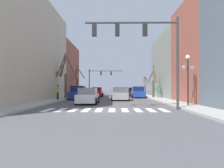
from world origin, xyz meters
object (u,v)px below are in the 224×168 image
object	(u,v)px
car_parked_right_near	(138,93)
pedestrian_on_right_sidewalk	(58,91)
traffic_signal_far	(100,76)
car_parked_left_near	(78,93)
pedestrian_on_left_sidewalk	(159,90)
street_tree_right_far	(153,83)
street_tree_right_near	(145,86)
car_parked_right_mid	(133,92)
street_tree_left_far	(65,77)
car_at_intersection	(120,94)
car_driving_away_lane	(88,96)
car_parked_left_mid	(97,92)
pedestrian_waiting_at_curb	(153,91)
street_lamp_right_corner	(188,69)
street_tree_left_near	(77,83)
traffic_signal_near	(144,41)

from	to	relation	value
car_parked_right_near	pedestrian_on_right_sidewalk	bearing A→B (deg)	127.48
traffic_signal_far	car_parked_left_near	world-z (taller)	traffic_signal_far
pedestrian_on_left_sidewalk	street_tree_right_far	distance (m)	1.48
pedestrian_on_right_sidewalk	street_tree_right_near	world-z (taller)	street_tree_right_near
car_parked_right_mid	car_parked_right_near	world-z (taller)	car_parked_right_near
street_tree_left_far	car_parked_left_near	bearing A→B (deg)	-31.09
car_at_intersection	street_tree_left_far	bearing A→B (deg)	66.69
pedestrian_on_right_sidewalk	street_tree_right_far	distance (m)	14.00
traffic_signal_far	car_parked_right_near	size ratio (longest dim) A/B	1.64
car_driving_away_lane	street_tree_right_far	size ratio (longest dim) A/B	1.02
car_parked_right_near	pedestrian_on_left_sidewalk	distance (m)	3.81
car_parked_left_mid	pedestrian_waiting_at_curb	bearing A→B (deg)	62.57
street_lamp_right_corner	car_parked_right_near	bearing A→B (deg)	98.48
car_parked_left_near	pedestrian_on_left_sidewalk	xyz separation A→B (m)	(11.17, 2.20, 0.39)
street_lamp_right_corner	car_parked_right_mid	bearing A→B (deg)	95.92
street_tree_left_far	car_parked_right_mid	bearing A→B (deg)	47.19
car_parked_right_near	pedestrian_waiting_at_curb	size ratio (longest dim) A/B	3.00
car_parked_left_near	street_tree_right_near	bearing A→B (deg)	-37.69
pedestrian_waiting_at_curb	car_parked_right_near	bearing A→B (deg)	-122.46
car_parked_left_near	car_parked_right_near	size ratio (longest dim) A/B	1.04
pedestrian_on_left_sidewalk	street_tree_right_near	world-z (taller)	street_tree_right_near
car_parked_right_mid	street_tree_left_near	world-z (taller)	street_tree_left_near
traffic_signal_near	car_parked_left_near	xyz separation A→B (m)	(-6.95, 13.43, -4.08)
street_lamp_right_corner	pedestrian_on_right_sidewalk	size ratio (longest dim) A/B	2.32
street_tree_left_far	street_lamp_right_corner	bearing A→B (deg)	-43.88
pedestrian_on_left_sidewalk	street_tree_left_far	world-z (taller)	street_tree_left_far
traffic_signal_near	street_tree_right_near	xyz separation A→B (m)	(3.99, 27.59, -3.08)
street_tree_left_near	pedestrian_on_left_sidewalk	bearing A→B (deg)	-37.12
car_parked_right_near	street_tree_right_near	distance (m)	9.70
street_lamp_right_corner	car_parked_left_mid	world-z (taller)	street_lamp_right_corner
street_lamp_right_corner	street_tree_left_near	xyz separation A→B (m)	(-13.08, 23.53, -0.53)
pedestrian_on_right_sidewalk	street_tree_left_near	xyz separation A→B (m)	(-0.33, 15.46, 1.33)
car_parked_right_near	pedestrian_on_right_sidewalk	xyz separation A→B (m)	(-10.37, -7.95, 0.38)
pedestrian_on_right_sidewalk	street_tree_right_near	distance (m)	21.54
pedestrian_waiting_at_curb	car_parked_right_mid	bearing A→B (deg)	-175.66
pedestrian_on_right_sidewalk	car_parked_left_mid	bearing A→B (deg)	169.96
traffic_signal_far	car_at_intersection	distance (m)	22.90
car_parked_right_mid	car_driving_away_lane	world-z (taller)	car_parked_right_mid
pedestrian_waiting_at_curb	traffic_signal_near	bearing A→B (deg)	-23.07
traffic_signal_near	street_tree_right_far	world-z (taller)	traffic_signal_near
car_parked_left_near	car_driving_away_lane	xyz separation A→B (m)	(2.26, -7.71, -0.11)
street_lamp_right_corner	car_parked_left_near	distance (m)	15.73
car_driving_away_lane	traffic_signal_far	bearing A→B (deg)	-178.37
car_parked_left_mid	car_at_intersection	world-z (taller)	car_at_intersection
pedestrian_waiting_at_curb	car_parked_left_mid	bearing A→B (deg)	-128.24
street_tree_right_near	street_lamp_right_corner	bearing A→B (deg)	-90.21
traffic_signal_far	pedestrian_waiting_at_curb	size ratio (longest dim) A/B	4.92
street_tree_right_far	car_parked_right_near	bearing A→B (deg)	141.20
car_driving_away_lane	street_tree_left_near	world-z (taller)	street_tree_left_near
street_lamp_right_corner	car_at_intersection	size ratio (longest dim) A/B	0.93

